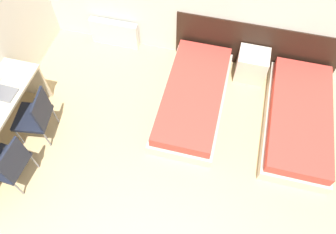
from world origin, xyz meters
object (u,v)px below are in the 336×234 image
Objects in this scene: bed_near_window at (193,97)px; chair_near_notebook at (9,163)px; chair_near_laptop at (36,115)px; nightstand at (252,65)px; bed_near_door at (298,119)px.

bed_near_window is 2.71m from chair_near_notebook.
chair_near_notebook is (0.00, -0.73, 0.00)m from chair_near_laptop.
bed_near_window is at bearing -134.44° from nightstand.
chair_near_laptop and chair_near_notebook have the same top height.
chair_near_notebook is at bearing -137.36° from nightstand.
bed_near_door is at bearing 30.13° from chair_near_notebook.
nightstand is (0.79, 0.81, 0.07)m from bed_near_window.
chair_near_notebook is (-2.81, -2.59, 0.23)m from nightstand.
nightstand is 0.56× the size of chair_near_laptop.
bed_near_door is at bearing 0.00° from bed_near_window.
nightstand is 3.83m from chair_near_notebook.
bed_near_door is 2.27× the size of chair_near_laptop.
chair_near_notebook is at bearing -98.16° from chair_near_laptop.
chair_near_notebook reaches higher than bed_near_door.
chair_near_laptop reaches higher than nightstand.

